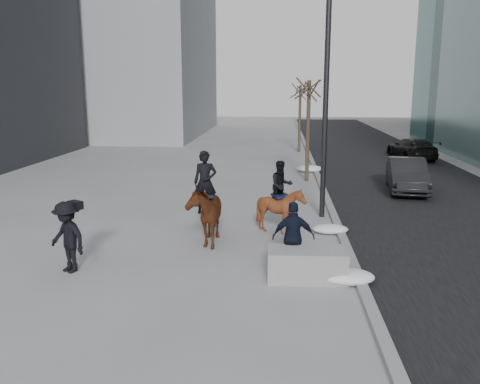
# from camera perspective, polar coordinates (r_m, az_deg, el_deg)

# --- Properties ---
(ground) EXTENTS (120.00, 120.00, 0.00)m
(ground) POSITION_cam_1_polar(r_m,az_deg,el_deg) (13.67, -0.40, -7.21)
(ground) COLOR gray
(ground) RESTS_ON ground
(road) EXTENTS (8.00, 90.00, 0.01)m
(road) POSITION_cam_1_polar(r_m,az_deg,el_deg) (24.03, 18.62, 0.58)
(road) COLOR black
(road) RESTS_ON ground
(curb) EXTENTS (0.25, 90.00, 0.12)m
(curb) POSITION_cam_1_polar(r_m,az_deg,el_deg) (23.36, 9.08, 0.89)
(curb) COLOR gray
(curb) RESTS_ON ground
(planter) EXTENTS (1.86, 0.97, 0.73)m
(planter) POSITION_cam_1_polar(r_m,az_deg,el_deg) (12.10, 7.49, -8.07)
(planter) COLOR gray
(planter) RESTS_ON ground
(car_near) EXTENTS (2.03, 4.42, 1.40)m
(car_near) POSITION_cam_1_polar(r_m,az_deg,el_deg) (22.83, 18.24, 1.81)
(car_near) COLOR black
(car_near) RESTS_ON ground
(car_far) EXTENTS (2.49, 4.74, 1.31)m
(car_far) POSITION_cam_1_polar(r_m,az_deg,el_deg) (32.98, 18.74, 4.66)
(car_far) COLOR black
(car_far) RESTS_ON ground
(tree_near) EXTENTS (1.20, 1.20, 5.21)m
(tree_near) POSITION_cam_1_polar(r_m,az_deg,el_deg) (24.00, 7.65, 7.36)
(tree_near) COLOR #34261F
(tree_near) RESTS_ON ground
(tree_far) EXTENTS (1.20, 1.20, 4.94)m
(tree_far) POSITION_cam_1_polar(r_m,az_deg,el_deg) (34.63, 6.73, 8.55)
(tree_far) COLOR #342C1F
(tree_far) RESTS_ON ground
(mounted_left) EXTENTS (1.10, 2.13, 2.66)m
(mounted_left) POSITION_cam_1_polar(r_m,az_deg,el_deg) (14.61, -3.96, -1.93)
(mounted_left) COLOR #491F0E
(mounted_left) RESTS_ON ground
(mounted_right) EXTENTS (1.58, 1.66, 2.23)m
(mounted_right) POSITION_cam_1_polar(r_m,az_deg,el_deg) (15.58, 4.61, -1.41)
(mounted_right) COLOR #502A10
(mounted_right) RESTS_ON ground
(feeder) EXTENTS (1.05, 0.88, 1.75)m
(feeder) POSITION_cam_1_polar(r_m,az_deg,el_deg) (12.36, 6.02, -5.09)
(feeder) COLOR black
(feeder) RESTS_ON ground
(camera_crew) EXTENTS (1.31, 1.14, 1.75)m
(camera_crew) POSITION_cam_1_polar(r_m,az_deg,el_deg) (13.00, -18.82, -4.78)
(camera_crew) COLOR black
(camera_crew) RESTS_ON ground
(lamppost) EXTENTS (0.25, 1.12, 9.09)m
(lamppost) POSITION_cam_1_polar(r_m,az_deg,el_deg) (17.38, 9.70, 13.47)
(lamppost) COLOR black
(lamppost) RESTS_ON ground
(snow_piles) EXTENTS (1.40, 16.08, 0.36)m
(snow_piles) POSITION_cam_1_polar(r_m,az_deg,el_deg) (19.45, 9.10, -1.04)
(snow_piles) COLOR silver
(snow_piles) RESTS_ON ground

